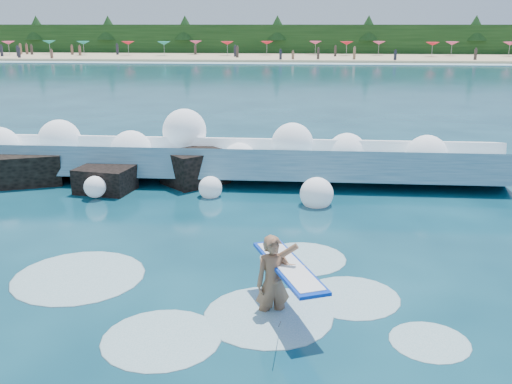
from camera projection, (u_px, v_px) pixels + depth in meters
ground at (181, 268)px, 12.63m from camera, size 200.00×200.00×0.00m
beach at (289, 57)px, 87.07m from camera, size 140.00×20.00×0.40m
wet_band at (286, 63)px, 76.61m from camera, size 140.00×5.00×0.08m
treeline at (291, 40)px, 95.97m from camera, size 140.00×4.00×5.00m
breaking_wave at (210, 160)px, 19.92m from camera, size 19.93×3.03×1.72m
rock_cluster at (102, 172)px, 19.03m from camera, size 8.25×3.18×1.31m
surfer_with_board at (277, 279)px, 10.48m from camera, size 1.49×2.97×1.83m
wave_spray at (202, 149)px, 19.56m from camera, size 15.95×4.79×2.46m
surf_foam at (204, 294)px, 11.39m from camera, size 9.05×5.76×0.14m
beach_umbrellas at (289, 43)px, 88.26m from camera, size 113.69×6.63×0.50m
beachgoers at (277, 53)px, 83.26m from camera, size 103.17×11.72×1.93m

